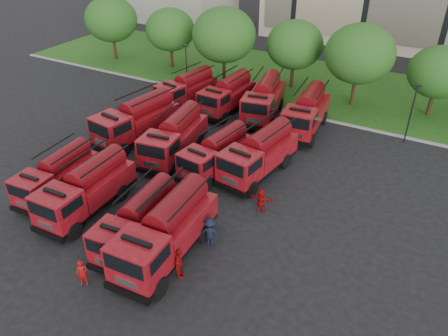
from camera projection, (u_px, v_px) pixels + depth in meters
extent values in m
plane|color=black|center=(172.00, 207.00, 29.42)|extent=(140.00, 140.00, 0.00)
cube|color=#134813|center=(306.00, 83.00, 48.61)|extent=(70.00, 16.00, 0.12)
cube|color=gray|center=(277.00, 109.00, 42.61)|extent=(70.00, 0.30, 0.14)
cylinder|color=#382314|center=(115.00, 49.00, 54.90)|extent=(0.36, 0.36, 2.62)
ellipsoid|color=#1A4C15|center=(111.00, 19.00, 52.92)|extent=(6.30, 6.30, 5.36)
cylinder|color=#382314|center=(172.00, 58.00, 52.40)|extent=(0.36, 0.36, 2.38)
ellipsoid|color=#1A4C15|center=(170.00, 30.00, 50.60)|extent=(5.71, 5.71, 4.86)
cylinder|color=#382314|center=(224.00, 71.00, 47.87)|extent=(0.36, 0.36, 2.80)
ellipsoid|color=#1A4C15|center=(224.00, 35.00, 45.76)|extent=(6.72, 6.72, 5.71)
cylinder|color=#382314|center=(292.00, 77.00, 46.92)|extent=(0.36, 0.36, 2.45)
ellipsoid|color=#1A4C15|center=(295.00, 45.00, 45.08)|extent=(5.88, 5.88, 5.00)
cylinder|color=#382314|center=(353.00, 92.00, 42.85)|extent=(0.36, 0.36, 2.73)
ellipsoid|color=#1A4C15|center=(360.00, 54.00, 40.79)|extent=(6.55, 6.55, 5.57)
cylinder|color=#382314|center=(430.00, 105.00, 40.81)|extent=(0.36, 0.36, 2.27)
ellipsoid|color=#1A4C15|center=(439.00, 72.00, 39.10)|extent=(5.46, 5.46, 4.64)
cylinder|color=black|center=(187.00, 70.00, 44.93)|extent=(0.14, 0.14, 5.00)
cube|color=black|center=(186.00, 46.00, 43.58)|extent=(0.60, 0.25, 0.12)
cylinder|color=black|center=(411.00, 115.00, 35.85)|extent=(0.14, 0.14, 5.00)
cube|color=black|center=(418.00, 85.00, 34.49)|extent=(0.60, 0.25, 0.12)
cube|color=black|center=(60.00, 185.00, 30.53)|extent=(2.60, 6.57, 0.28)
cube|color=black|center=(24.00, 212.00, 28.05)|extent=(2.31, 0.40, 0.32)
cube|color=maroon|center=(32.00, 190.00, 28.29)|extent=(2.40, 2.19, 1.79)
cube|color=black|center=(18.00, 193.00, 27.28)|extent=(1.93, 0.19, 0.78)
cube|color=maroon|center=(68.00, 169.00, 30.92)|extent=(2.56, 4.38, 1.19)
cylinder|color=#57070C|center=(65.00, 158.00, 30.40)|extent=(1.67, 3.95, 1.38)
cylinder|color=black|center=(22.00, 201.00, 29.12)|extent=(0.40, 1.03, 1.01)
cylinder|color=black|center=(47.00, 209.00, 28.37)|extent=(0.40, 1.03, 1.01)
cylinder|color=black|center=(65.00, 171.00, 32.23)|extent=(0.40, 1.03, 1.01)
cylinder|color=black|center=(88.00, 178.00, 31.48)|extent=(0.40, 1.03, 1.01)
cube|color=black|center=(89.00, 201.00, 28.85)|extent=(2.62, 7.29, 0.31)
cube|color=black|center=(47.00, 234.00, 26.12)|extent=(2.58, 0.35, 0.36)
cube|color=maroon|center=(58.00, 207.00, 26.37)|extent=(2.60, 2.35, 2.01)
cube|color=black|center=(42.00, 212.00, 25.25)|extent=(2.17, 0.13, 0.88)
cube|color=maroon|center=(99.00, 182.00, 29.26)|extent=(2.69, 4.83, 1.34)
cylinder|color=#57070C|center=(96.00, 168.00, 28.68)|extent=(1.70, 4.38, 1.55)
cylinder|color=black|center=(46.00, 220.00, 27.34)|extent=(0.40, 1.15, 1.13)
cylinder|color=black|center=(74.00, 231.00, 26.42)|extent=(0.40, 1.15, 1.13)
cylinder|color=black|center=(95.00, 184.00, 30.76)|extent=(0.40, 1.15, 1.13)
cylinder|color=black|center=(122.00, 193.00, 29.84)|extent=(0.40, 1.15, 1.13)
cube|color=black|center=(141.00, 233.00, 26.19)|extent=(2.77, 6.91, 0.29)
cube|color=black|center=(105.00, 271.00, 23.58)|extent=(2.42, 0.44, 0.34)
cube|color=maroon|center=(115.00, 243.00, 23.83)|extent=(2.53, 2.31, 1.88)
cube|color=black|center=(101.00, 250.00, 22.77)|extent=(2.02, 0.22, 0.82)
cube|color=maroon|center=(149.00, 213.00, 26.60)|extent=(2.72, 4.61, 1.25)
cylinder|color=#57070C|center=(148.00, 199.00, 26.05)|extent=(1.78, 4.15, 1.45)
cylinder|color=black|center=(100.00, 255.00, 24.70)|extent=(0.42, 1.08, 1.06)
cylinder|color=black|center=(132.00, 267.00, 23.92)|extent=(0.42, 1.08, 1.06)
cylinder|color=black|center=(141.00, 213.00, 27.97)|extent=(0.42, 1.08, 1.06)
cylinder|color=black|center=(171.00, 222.00, 27.19)|extent=(0.42, 1.08, 1.06)
cube|color=black|center=(168.00, 245.00, 25.16)|extent=(2.98, 7.85, 0.33)
cube|color=black|center=(127.00, 293.00, 22.21)|extent=(2.77, 0.43, 0.39)
cube|color=maroon|center=(139.00, 258.00, 22.48)|extent=(2.84, 2.58, 2.15)
cube|color=black|center=(123.00, 267.00, 21.28)|extent=(2.32, 0.19, 0.94)
cube|color=maroon|center=(178.00, 221.00, 25.62)|extent=(2.99, 5.22, 1.43)
cylinder|color=#57070C|center=(177.00, 205.00, 24.99)|extent=(1.92, 4.72, 1.65)
cylinder|color=black|center=(120.00, 272.00, 23.50)|extent=(0.46, 1.23, 1.21)
cylinder|color=black|center=(159.00, 288.00, 22.57)|extent=(0.46, 1.23, 1.21)
cylinder|color=black|center=(168.00, 221.00, 27.20)|extent=(0.46, 1.23, 1.21)
cylinder|color=black|center=(204.00, 232.00, 26.26)|extent=(0.46, 1.23, 1.21)
cube|color=black|center=(138.00, 131.00, 37.21)|extent=(3.65, 8.09, 0.33)
cube|color=black|center=(101.00, 150.00, 34.57)|extent=(2.80, 0.67, 0.39)
cube|color=maroon|center=(112.00, 130.00, 34.74)|extent=(3.05, 2.81, 2.17)
cube|color=black|center=(98.00, 130.00, 33.63)|extent=(2.32, 0.39, 0.95)
cube|color=maroon|center=(148.00, 117.00, 37.56)|extent=(3.43, 5.46, 1.45)
cylinder|color=#57070C|center=(146.00, 104.00, 36.93)|extent=(2.32, 4.87, 1.67)
cylinder|color=black|center=(102.00, 141.00, 35.97)|extent=(0.56, 1.27, 1.23)
cylinder|color=black|center=(123.00, 150.00, 34.66)|extent=(0.56, 1.27, 1.23)
cylinder|color=black|center=(145.00, 120.00, 39.27)|extent=(0.56, 1.27, 1.23)
cylinder|color=black|center=(165.00, 128.00, 37.96)|extent=(0.56, 1.27, 1.23)
cube|color=black|center=(175.00, 148.00, 34.82)|extent=(3.45, 7.69, 0.32)
cube|color=black|center=(152.00, 172.00, 31.88)|extent=(2.66, 0.63, 0.37)
cube|color=maroon|center=(159.00, 150.00, 32.18)|extent=(2.90, 2.67, 2.07)
cube|color=black|center=(150.00, 152.00, 30.98)|extent=(2.21, 0.36, 0.90)
cube|color=maroon|center=(181.00, 132.00, 35.29)|extent=(3.25, 5.19, 1.38)
cylinder|color=#57070C|center=(181.00, 120.00, 34.69)|extent=(2.19, 4.63, 1.59)
cylinder|color=black|center=(145.00, 163.00, 33.07)|extent=(0.53, 1.21, 1.17)
cylinder|color=black|center=(174.00, 169.00, 32.33)|extent=(0.53, 1.21, 1.17)
cylinder|color=black|center=(173.00, 136.00, 36.76)|extent=(0.53, 1.21, 1.17)
cylinder|color=black|center=(199.00, 141.00, 36.01)|extent=(0.53, 1.21, 1.17)
cube|color=black|center=(217.00, 163.00, 32.98)|extent=(2.97, 6.80, 0.28)
cube|color=black|center=(188.00, 184.00, 30.73)|extent=(2.36, 0.53, 0.33)
cube|color=maroon|center=(197.00, 164.00, 30.88)|extent=(2.54, 2.34, 1.83)
cube|color=black|center=(187.00, 165.00, 29.94)|extent=(1.96, 0.29, 0.80)
cube|color=maroon|center=(225.00, 149.00, 33.29)|extent=(2.82, 4.58, 1.22)
cylinder|color=#57070C|center=(225.00, 138.00, 32.75)|extent=(1.89, 4.09, 1.41)
cylinder|color=black|center=(185.00, 174.00, 31.91)|extent=(0.46, 1.07, 1.03)
cylinder|color=black|center=(208.00, 184.00, 30.82)|extent=(0.46, 1.07, 1.03)
cylinder|color=black|center=(219.00, 151.00, 34.73)|extent=(0.46, 1.07, 1.03)
cylinder|color=black|center=(241.00, 160.00, 33.64)|extent=(0.46, 1.07, 1.03)
cube|color=black|center=(259.00, 165.00, 32.60)|extent=(3.36, 7.61, 0.32)
cube|color=black|center=(229.00, 189.00, 30.09)|extent=(2.64, 0.60, 0.37)
cube|color=maroon|center=(240.00, 166.00, 30.26)|extent=(2.85, 2.63, 2.05)
cube|color=black|center=(230.00, 168.00, 29.21)|extent=(2.19, 0.34, 0.89)
cube|color=maroon|center=(267.00, 150.00, 32.94)|extent=(3.18, 5.13, 1.37)
cylinder|color=#57070C|center=(268.00, 137.00, 32.34)|extent=(2.14, 4.58, 1.58)
cylinder|color=black|center=(224.00, 177.00, 31.41)|extent=(0.52, 1.19, 1.16)
cylinder|color=black|center=(252.00, 189.00, 30.19)|extent=(0.52, 1.19, 1.16)
cylinder|color=black|center=(259.00, 152.00, 34.55)|extent=(0.52, 1.19, 1.16)
cylinder|color=black|center=(285.00, 161.00, 33.33)|extent=(0.52, 1.19, 1.16)
cube|color=black|center=(187.00, 98.00, 43.52)|extent=(3.25, 7.13, 0.29)
cube|color=black|center=(163.00, 110.00, 41.21)|extent=(2.46, 0.61, 0.34)
cube|color=maroon|center=(170.00, 95.00, 41.36)|extent=(2.70, 2.49, 1.91)
cube|color=black|center=(162.00, 94.00, 40.38)|extent=(2.05, 0.35, 0.83)
cube|color=maroon|center=(194.00, 87.00, 43.83)|extent=(3.05, 4.82, 1.28)
cylinder|color=#57070C|center=(194.00, 77.00, 43.27)|extent=(2.07, 4.30, 1.47)
cylinder|color=black|center=(161.00, 104.00, 42.45)|extent=(0.50, 1.12, 1.08)
cylinder|color=black|center=(178.00, 110.00, 41.28)|extent=(0.50, 1.12, 1.08)
cylinder|color=black|center=(191.00, 91.00, 45.34)|extent=(0.50, 1.12, 1.08)
cylinder|color=black|center=(207.00, 96.00, 44.17)|extent=(0.50, 1.12, 1.08)
cube|color=black|center=(227.00, 104.00, 42.21)|extent=(2.60, 7.16, 0.30)
cube|color=black|center=(207.00, 118.00, 39.65)|extent=(2.53, 0.35, 0.35)
cube|color=maroon|center=(214.00, 102.00, 39.85)|extent=(2.56, 2.32, 1.97)
cube|color=black|center=(207.00, 101.00, 38.79)|extent=(2.12, 0.14, 0.86)
cube|color=maroon|center=(233.00, 92.00, 42.58)|extent=(2.66, 4.74, 1.31)
cylinder|color=#57070C|center=(233.00, 82.00, 42.01)|extent=(1.68, 4.30, 1.52)
cylinder|color=black|center=(202.00, 112.00, 40.88)|extent=(0.40, 1.12, 1.11)
cylinder|color=black|center=(223.00, 118.00, 39.85)|extent=(0.40, 1.12, 1.11)
cylinder|color=black|center=(227.00, 96.00, 44.09)|extent=(0.40, 1.12, 1.11)
cylinder|color=black|center=(247.00, 101.00, 43.06)|extent=(0.40, 1.12, 1.11)
cube|color=black|center=(263.00, 110.00, 41.03)|extent=(3.97, 7.91, 0.32)
cube|color=black|center=(253.00, 128.00, 37.96)|extent=(2.70, 0.81, 0.38)
cube|color=maroon|center=(257.00, 109.00, 38.29)|extent=(3.07, 2.86, 2.11)
cube|color=black|center=(254.00, 109.00, 37.05)|extent=(2.23, 0.51, 0.92)
cube|color=maroon|center=(267.00, 96.00, 41.53)|extent=(3.60, 5.40, 1.40)
cylinder|color=#57070C|center=(267.00, 85.00, 40.92)|extent=(2.51, 4.77, 1.62)
cylinder|color=black|center=(243.00, 121.00, 39.13)|extent=(0.61, 1.24, 1.19)
cylinder|color=black|center=(270.00, 125.00, 38.50)|extent=(0.61, 1.24, 1.19)
cylinder|color=black|center=(255.00, 101.00, 42.97)|extent=(0.61, 1.24, 1.19)
cylinder|color=black|center=(280.00, 104.00, 42.34)|extent=(0.61, 1.24, 1.19)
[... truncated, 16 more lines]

